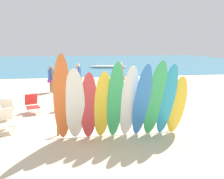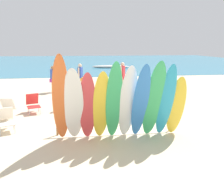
{
  "view_description": "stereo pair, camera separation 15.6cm",
  "coord_description": "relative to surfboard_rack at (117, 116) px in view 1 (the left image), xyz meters",
  "views": [
    {
      "loc": [
        -1.22,
        -6.89,
        2.8
      ],
      "look_at": [
        0.0,
        1.19,
        1.19
      ],
      "focal_mm": 36.39,
      "sensor_mm": 36.0,
      "label": 1
    },
    {
      "loc": [
        -1.06,
        -6.91,
        2.8
      ],
      "look_at": [
        0.0,
        1.19,
        1.19
      ],
      "focal_mm": 36.39,
      "sensor_mm": 36.0,
      "label": 2
    }
  ],
  "objects": [
    {
      "name": "beach_chair_blue",
      "position": [
        -3.14,
        2.62,
        -0.14
      ],
      "size": [
        0.71,
        0.84,
        0.81
      ],
      "rotation": [
        0.0,
        0.0,
        0.34
      ],
      "color": "#B7B7BC",
      "rests_on": "ground"
    },
    {
      "name": "surfboard_red_2",
      "position": [
        -0.94,
        -0.61,
        0.49
      ],
      "size": [
        0.5,
        0.76,
        2.1
      ],
      "primitive_type": "ellipsoid",
      "rotation": [
        0.32,
        0.0,
        0.03
      ],
      "color": "#D13D42",
      "rests_on": "ground"
    },
    {
      "name": "surfboard_yellow_3",
      "position": [
        -0.55,
        -0.6,
        0.5
      ],
      "size": [
        0.57,
        0.82,
        2.13
      ],
      "primitive_type": "ellipsoid",
      "rotation": [
        0.33,
        0.0,
        0.08
      ],
      "color": "yellow",
      "rests_on": "ground"
    },
    {
      "name": "beach_chair_striped",
      "position": [
        -3.6,
        0.6,
        -0.14
      ],
      "size": [
        0.75,
        0.88,
        0.79
      ],
      "rotation": [
        0.0,
        0.0,
        0.4
      ],
      "color": "#B7B7BC",
      "rests_on": "ground"
    },
    {
      "name": "ocean_water",
      "position": [
        0.0,
        32.99,
        -0.55
      ],
      "size": [
        60.0,
        40.0,
        0.02
      ],
      "primitive_type": "cube",
      "color": "teal",
      "rests_on": "ground"
    },
    {
      "name": "surfboard_teal_8",
      "position": [
        1.35,
        -0.71,
        0.6
      ],
      "size": [
        0.48,
        0.97,
        2.32
      ],
      "primitive_type": "ellipsoid",
      "rotation": [
        0.37,
        0.0,
        0.0
      ],
      "color": "#289EC6",
      "rests_on": "ground"
    },
    {
      "name": "surfboard_blue_6",
      "position": [
        0.57,
        -0.77,
        0.61
      ],
      "size": [
        0.49,
        1.07,
        2.34
      ],
      "primitive_type": "ellipsoid",
      "rotation": [
        0.41,
        0.0,
        0.02
      ],
      "color": "#337AD1",
      "rests_on": "ground"
    },
    {
      "name": "beach_chair_red",
      "position": [
        -3.98,
        1.86,
        -0.14
      ],
      "size": [
        0.59,
        0.77,
        0.81
      ],
      "rotation": [
        0.0,
        0.0,
        -0.14
      ],
      "color": "#B7B7BC",
      "rests_on": "ground"
    },
    {
      "name": "surfboard_white_1",
      "position": [
        -1.34,
        -0.67,
        0.56
      ],
      "size": [
        0.59,
        0.99,
        2.25
      ],
      "primitive_type": "ellipsoid",
      "rotation": [
        0.38,
        0.0,
        0.02
      ],
      "color": "white",
      "rests_on": "ground"
    },
    {
      "name": "beachgoer_midbeach",
      "position": [
        -1.53,
        3.17,
        0.4
      ],
      "size": [
        0.43,
        0.53,
        1.67
      ],
      "rotation": [
        0.0,
        0.0,
        4.08
      ],
      "color": "#9E704C",
      "rests_on": "ground"
    },
    {
      "name": "surfboard_green_4",
      "position": [
        -0.19,
        -0.67,
        0.64
      ],
      "size": [
        0.49,
        0.88,
        2.4
      ],
      "primitive_type": "ellipsoid",
      "rotation": [
        0.32,
        0.0,
        0.02
      ],
      "color": "#38B266",
      "rests_on": "ground"
    },
    {
      "name": "beachgoer_near_rack",
      "position": [
        -1.21,
        6.96,
        0.41
      ],
      "size": [
        0.44,
        0.62,
        1.69
      ],
      "rotation": [
        0.0,
        0.0,
        4.41
      ],
      "color": "beige",
      "rests_on": "ground"
    },
    {
      "name": "ground",
      "position": [
        0.0,
        14.0,
        -0.56
      ],
      "size": [
        60.0,
        60.0,
        0.0
      ],
      "primitive_type": "plane",
      "color": "beige"
    },
    {
      "name": "beachgoer_photographing",
      "position": [
        -2.8,
        6.79,
        0.35
      ],
      "size": [
        0.41,
        0.55,
        1.59
      ],
      "rotation": [
        0.0,
        0.0,
        2.03
      ],
      "color": "#9E704C",
      "rests_on": "ground"
    },
    {
      "name": "surfboard_white_5",
      "position": [
        0.22,
        -0.65,
        0.58
      ],
      "size": [
        0.57,
        0.88,
        2.28
      ],
      "primitive_type": "ellipsoid",
      "rotation": [
        0.34,
        0.0,
        0.06
      ],
      "color": "white",
      "rests_on": "ground"
    },
    {
      "name": "surfboard_orange_0",
      "position": [
        -1.67,
        -0.74,
        0.74
      ],
      "size": [
        0.58,
        1.16,
        2.61
      ],
      "primitive_type": "ellipsoid",
      "rotation": [
        0.38,
        0.0,
        0.1
      ],
      "color": "orange",
      "rests_on": "ground"
    },
    {
      "name": "surfboard_rack",
      "position": [
        0.0,
        0.0,
        0.0
      ],
      "size": [
        3.9,
        0.07,
        0.69
      ],
      "color": "brown",
      "rests_on": "ground"
    },
    {
      "name": "surfboard_green_7",
      "position": [
        0.96,
        -0.75,
        0.64
      ],
      "size": [
        0.62,
        1.03,
        2.41
      ],
      "primitive_type": "ellipsoid",
      "rotation": [
        0.37,
        0.0,
        0.06
      ],
      "color": "#38B266",
      "rests_on": "ground"
    },
    {
      "name": "distant_boat",
      "position": [
        2.43,
        20.83,
        -0.4
      ],
      "size": [
        4.69,
        1.61,
        0.37
      ],
      "color": "silver",
      "rests_on": "ground"
    },
    {
      "name": "beachgoer_by_water",
      "position": [
        1.39,
        6.83,
        0.45
      ],
      "size": [
        0.46,
        0.61,
        1.76
      ],
      "rotation": [
        0.0,
        0.0,
        4.25
      ],
      "color": "beige",
      "rests_on": "ground"
    },
    {
      "name": "surfboard_yellow_9",
      "position": [
        1.73,
        -0.59,
        0.41
      ],
      "size": [
        0.56,
        0.74,
        1.94
      ],
      "primitive_type": "ellipsoid",
      "rotation": [
        0.32,
        0.0,
        -0.05
      ],
      "color": "yellow",
      "rests_on": "ground"
    }
  ]
}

